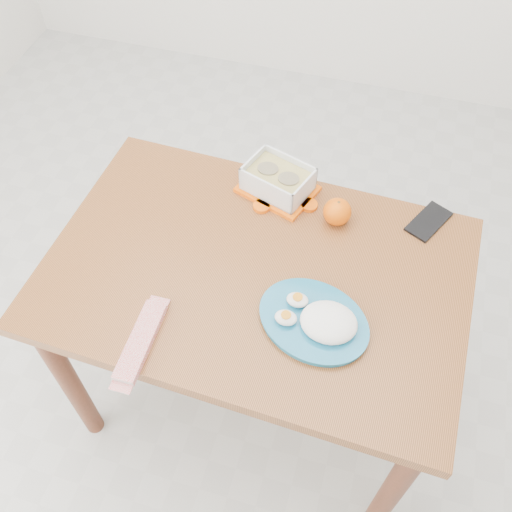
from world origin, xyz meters
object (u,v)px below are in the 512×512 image
(food_container, at_px, (278,180))
(orange_fruit, at_px, (337,212))
(rice_plate, at_px, (318,320))
(smartphone, at_px, (429,221))
(dining_table, at_px, (256,292))

(food_container, xyz_separation_m, orange_fruit, (0.19, -0.07, -0.00))
(orange_fruit, bearing_deg, food_container, 160.12)
(orange_fruit, relative_size, rice_plate, 0.22)
(food_container, height_order, smartphone, food_container)
(orange_fruit, bearing_deg, dining_table, -126.74)
(dining_table, height_order, orange_fruit, orange_fruit)
(smartphone, bearing_deg, orange_fruit, -138.16)
(food_container, height_order, rice_plate, food_container)
(rice_plate, relative_size, smartphone, 2.50)
(orange_fruit, distance_m, smartphone, 0.26)
(orange_fruit, height_order, rice_plate, orange_fruit)
(rice_plate, xyz_separation_m, smartphone, (0.23, 0.41, -0.02))
(dining_table, xyz_separation_m, orange_fruit, (0.17, 0.23, 0.15))
(dining_table, bearing_deg, orange_fruit, 55.51)
(dining_table, relative_size, rice_plate, 3.18)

